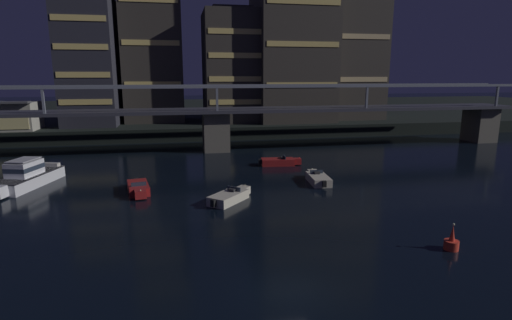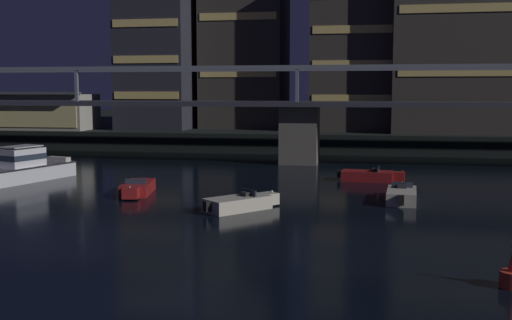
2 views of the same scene
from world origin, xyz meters
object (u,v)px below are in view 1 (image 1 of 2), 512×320
(tower_east_low, at_px, (355,18))
(speedboat_mid_left, at_px, (318,179))
(river_bridge, at_px, (216,119))
(channel_buoy, at_px, (452,242))
(speedboat_mid_right, at_px, (279,162))
(tower_west_low, at_px, (90,61))
(tower_east_tall, at_px, (292,27))
(tower_central, at_px, (231,67))
(speedboat_mid_center, at_px, (230,197))
(cabin_cruiser_near_left, at_px, (27,176))
(speedboat_near_center, at_px, (138,188))
(tower_west_tall, at_px, (152,24))

(tower_east_low, bearing_deg, speedboat_mid_left, -117.90)
(river_bridge, xyz_separation_m, tower_east_low, (29.26, 19.33, 17.16))
(river_bridge, height_order, tower_east_low, tower_east_low)
(channel_buoy, bearing_deg, speedboat_mid_left, 99.48)
(speedboat_mid_right, bearing_deg, speedboat_mid_left, -77.63)
(tower_east_low, relative_size, channel_buoy, 22.29)
(tower_west_low, xyz_separation_m, tower_east_tall, (35.95, -0.11, 6.38))
(tower_central, xyz_separation_m, tower_east_tall, (11.44, -1.04, 7.28))
(speedboat_mid_left, relative_size, speedboat_mid_center, 1.16)
(tower_central, xyz_separation_m, cabin_cruiser_near_left, (-24.74, -34.25, -11.14))
(tower_west_low, xyz_separation_m, speedboat_mid_center, (18.70, -41.82, -12.67))
(speedboat_mid_center, bearing_deg, speedboat_mid_right, 59.32)
(tower_central, distance_m, speedboat_mid_center, 44.72)
(tower_central, relative_size, speedboat_mid_center, 4.49)
(speedboat_mid_center, bearing_deg, river_bridge, 87.44)
(cabin_cruiser_near_left, height_order, speedboat_near_center, cabin_cruiser_near_left)
(cabin_cruiser_near_left, bearing_deg, river_bridge, 38.29)
(tower_west_tall, relative_size, cabin_cruiser_near_left, 3.79)
(tower_central, xyz_separation_m, tower_east_low, (24.53, 0.87, 9.47))
(tower_east_low, relative_size, cabin_cruiser_near_left, 4.20)
(speedboat_near_center, xyz_separation_m, speedboat_mid_left, (17.66, 0.22, 0.00))
(speedboat_near_center, height_order, channel_buoy, channel_buoy)
(river_bridge, bearing_deg, speedboat_mid_right, -59.42)
(speedboat_mid_left, distance_m, channel_buoy, 17.13)
(tower_east_low, bearing_deg, cabin_cruiser_near_left, -144.51)
(cabin_cruiser_near_left, xyz_separation_m, speedboat_mid_right, (26.66, 4.54, -0.64))
(tower_west_tall, height_order, tower_east_low, tower_east_low)
(tower_central, height_order, speedboat_mid_right, tower_central)
(speedboat_mid_left, xyz_separation_m, speedboat_mid_center, (-9.61, -4.47, 0.00))
(tower_east_low, bearing_deg, speedboat_mid_right, -126.47)
(tower_west_low, distance_m, channel_buoy, 63.80)
(speedboat_near_center, height_order, speedboat_mid_left, same)
(tower_west_tall, xyz_separation_m, speedboat_mid_left, (17.88, -40.90, -19.37))
(tower_west_low, height_order, speedboat_mid_center, tower_west_low)
(tower_east_low, xyz_separation_m, speedboat_near_center, (-38.39, -39.37, -21.25))
(tower_east_tall, bearing_deg, river_bridge, -132.87)
(river_bridge, xyz_separation_m, tower_west_tall, (-9.35, 21.08, 15.28))
(tower_west_low, distance_m, speedboat_near_center, 41.05)
(river_bridge, relative_size, channel_buoy, 52.82)
(channel_buoy, bearing_deg, tower_east_tall, 84.91)
(tower_west_tall, xyz_separation_m, cabin_cruiser_near_left, (-10.66, -36.87, -18.74))
(river_bridge, height_order, tower_west_low, tower_west_low)
(tower_west_tall, xyz_separation_m, tower_east_low, (38.61, -1.75, 1.88))
(cabin_cruiser_near_left, bearing_deg, tower_central, 54.16)
(tower_west_tall, height_order, speedboat_near_center, tower_west_tall)
(tower_west_low, relative_size, speedboat_mid_right, 4.22)
(tower_west_low, height_order, tower_east_low, tower_east_low)
(speedboat_mid_left, bearing_deg, cabin_cruiser_near_left, 171.97)
(river_bridge, bearing_deg, speedboat_mid_center, -92.56)
(river_bridge, distance_m, speedboat_near_center, 22.41)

